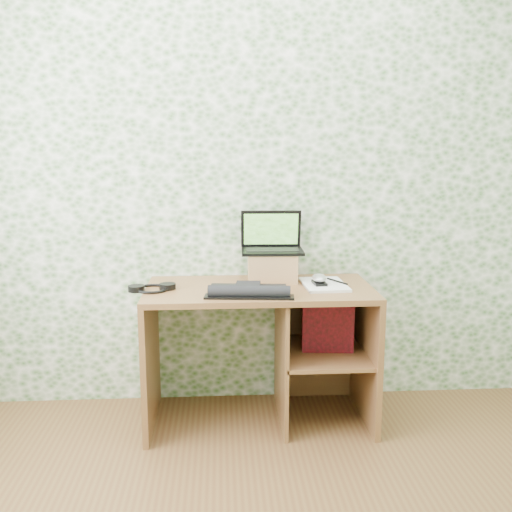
{
  "coord_description": "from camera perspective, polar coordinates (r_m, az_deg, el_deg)",
  "views": [
    {
      "loc": [
        -0.2,
        -1.49,
        1.48
      ],
      "look_at": [
        -0.02,
        1.39,
        0.93
      ],
      "focal_mm": 40.0,
      "sensor_mm": 36.0,
      "label": 1
    }
  ],
  "objects": [
    {
      "name": "wall_back",
      "position": [
        3.25,
        -0.03,
        7.65
      ],
      "size": [
        3.5,
        0.0,
        3.5
      ],
      "primitive_type": "plane",
      "rotation": [
        1.57,
        0.0,
        0.0
      ],
      "color": "white",
      "rests_on": "ground"
    },
    {
      "name": "red_box",
      "position": [
        3.12,
        7.19,
        -6.49
      ],
      "size": [
        0.28,
        0.11,
        0.33
      ],
      "primitive_type": "cube",
      "rotation": [
        0.0,
        0.0,
        -0.1
      ],
      "color": "maroon",
      "rests_on": "desk"
    },
    {
      "name": "laptop",
      "position": [
        3.16,
        1.58,
        1.41
      ],
      "size": [
        0.34,
        0.25,
        0.22
      ],
      "rotation": [
        0.0,
        0.0,
        -0.03
      ],
      "color": "black",
      "rests_on": "riser"
    },
    {
      "name": "headphones",
      "position": [
        3.01,
        -10.35,
        -3.18
      ],
      "size": [
        0.24,
        0.21,
        0.03
      ],
      "rotation": [
        0.0,
        0.0,
        0.22
      ],
      "color": "black",
      "rests_on": "desk"
    },
    {
      "name": "riser",
      "position": [
        3.15,
        1.63,
        -1.08
      ],
      "size": [
        0.27,
        0.23,
        0.16
      ],
      "primitive_type": "cube",
      "rotation": [
        0.0,
        0.0,
        -0.03
      ],
      "color": "#A67D4A",
      "rests_on": "desk"
    },
    {
      "name": "desk",
      "position": [
        3.13,
        1.73,
        -7.77
      ],
      "size": [
        1.2,
        0.6,
        0.75
      ],
      "color": "brown",
      "rests_on": "floor"
    },
    {
      "name": "mouse",
      "position": [
        3.04,
        6.35,
        -2.43
      ],
      "size": [
        0.08,
        0.13,
        0.04
      ],
      "primitive_type": "ellipsoid",
      "rotation": [
        0.0,
        0.0,
        0.08
      ],
      "color": "#B5B5B8",
      "rests_on": "notepad"
    },
    {
      "name": "pen",
      "position": [
        3.1,
        8.12,
        -2.51
      ],
      "size": [
        0.09,
        0.15,
        0.01
      ],
      "primitive_type": "cylinder",
      "rotation": [
        1.57,
        0.0,
        0.51
      ],
      "color": "black",
      "rests_on": "notepad"
    },
    {
      "name": "keyboard",
      "position": [
        2.86,
        -0.75,
        -3.48
      ],
      "size": [
        0.45,
        0.26,
        0.06
      ],
      "rotation": [
        0.0,
        0.0,
        -0.1
      ],
      "color": "black",
      "rests_on": "desk"
    },
    {
      "name": "notepad",
      "position": [
        3.07,
        6.82,
        -2.85
      ],
      "size": [
        0.23,
        0.33,
        0.01
      ],
      "primitive_type": "cube",
      "rotation": [
        0.0,
        0.0,
        0.04
      ],
      "color": "silver",
      "rests_on": "desk"
    }
  ]
}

